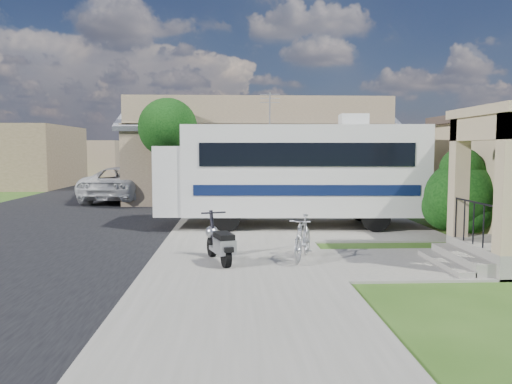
{
  "coord_description": "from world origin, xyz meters",
  "views": [
    {
      "loc": [
        -1.13,
        -11.55,
        2.53
      ],
      "look_at": [
        -0.5,
        2.5,
        1.3
      ],
      "focal_mm": 35.0,
      "sensor_mm": 36.0,
      "label": 1
    }
  ],
  "objects_px": {
    "scooter": "(220,244)",
    "pickup_truck": "(129,184)",
    "garden_hose": "(441,252)",
    "motorhome": "(293,171)",
    "shrub": "(461,194)",
    "van": "(149,174)",
    "bicycle": "(303,240)"
  },
  "relations": [
    {
      "from": "motorhome",
      "to": "shrub",
      "type": "distance_m",
      "value": 5.06
    },
    {
      "from": "scooter",
      "to": "garden_hose",
      "type": "relative_size",
      "value": 3.78
    },
    {
      "from": "motorhome",
      "to": "shrub",
      "type": "bearing_deg",
      "value": -29.0
    },
    {
      "from": "garden_hose",
      "to": "shrub",
      "type": "bearing_deg",
      "value": 54.83
    },
    {
      "from": "pickup_truck",
      "to": "motorhome",
      "type": "bearing_deg",
      "value": 140.8
    },
    {
      "from": "shrub",
      "to": "scooter",
      "type": "relative_size",
      "value": 1.61
    },
    {
      "from": "motorhome",
      "to": "bicycle",
      "type": "xyz_separation_m",
      "value": [
        -0.37,
        -4.98,
        -1.33
      ]
    },
    {
      "from": "motorhome",
      "to": "scooter",
      "type": "bearing_deg",
      "value": -109.97
    },
    {
      "from": "van",
      "to": "shrub",
      "type": "bearing_deg",
      "value": -49.27
    },
    {
      "from": "bicycle",
      "to": "motorhome",
      "type": "bearing_deg",
      "value": 104.97
    },
    {
      "from": "scooter",
      "to": "pickup_truck",
      "type": "relative_size",
      "value": 0.27
    },
    {
      "from": "scooter",
      "to": "van",
      "type": "xyz_separation_m",
      "value": [
        -4.96,
        20.7,
        0.45
      ]
    },
    {
      "from": "motorhome",
      "to": "scooter",
      "type": "relative_size",
      "value": 5.28
    },
    {
      "from": "scooter",
      "to": "garden_hose",
      "type": "height_order",
      "value": "scooter"
    },
    {
      "from": "motorhome",
      "to": "bicycle",
      "type": "height_order",
      "value": "motorhome"
    },
    {
      "from": "scooter",
      "to": "garden_hose",
      "type": "distance_m",
      "value": 5.23
    },
    {
      "from": "motorhome",
      "to": "garden_hose",
      "type": "relative_size",
      "value": 19.95
    },
    {
      "from": "van",
      "to": "garden_hose",
      "type": "relative_size",
      "value": 15.25
    },
    {
      "from": "scooter",
      "to": "pickup_truck",
      "type": "bearing_deg",
      "value": 91.74
    },
    {
      "from": "shrub",
      "to": "scooter",
      "type": "height_order",
      "value": "shrub"
    },
    {
      "from": "pickup_truck",
      "to": "van",
      "type": "height_order",
      "value": "van"
    },
    {
      "from": "motorhome",
      "to": "pickup_truck",
      "type": "xyz_separation_m",
      "value": [
        -6.96,
        8.41,
        -0.99
      ]
    },
    {
      "from": "bicycle",
      "to": "pickup_truck",
      "type": "relative_size",
      "value": 0.27
    },
    {
      "from": "bicycle",
      "to": "pickup_truck",
      "type": "xyz_separation_m",
      "value": [
        -6.59,
        13.39,
        0.34
      ]
    },
    {
      "from": "shrub",
      "to": "pickup_truck",
      "type": "relative_size",
      "value": 0.43
    },
    {
      "from": "scooter",
      "to": "garden_hose",
      "type": "bearing_deg",
      "value": -9.77
    },
    {
      "from": "motorhome",
      "to": "scooter",
      "type": "height_order",
      "value": "motorhome"
    },
    {
      "from": "scooter",
      "to": "bicycle",
      "type": "height_order",
      "value": "scooter"
    },
    {
      "from": "motorhome",
      "to": "van",
      "type": "distance_m",
      "value": 17.08
    },
    {
      "from": "garden_hose",
      "to": "van",
      "type": "bearing_deg",
      "value": 116.86
    },
    {
      "from": "shrub",
      "to": "pickup_truck",
      "type": "distance_m",
      "value": 15.78
    },
    {
      "from": "motorhome",
      "to": "garden_hose",
      "type": "distance_m",
      "value": 5.67
    }
  ]
}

